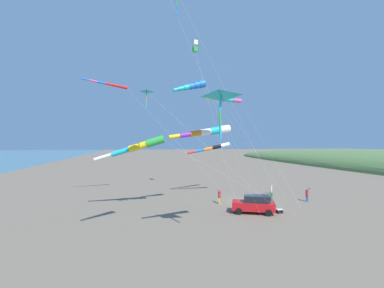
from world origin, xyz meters
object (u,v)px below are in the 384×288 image
kite_windsock_red_high_left (229,100)px  kite_windsock_purple_drifting (139,146)px  person_child_grey_jacket (272,198)px  person_child_green_jacket (219,196)px  kite_box_long_streamer_right (195,46)px  kite_windsock_magenta_far_left (214,147)px  person_bystander_far (271,188)px  kite_delta_long_streamer_left (147,92)px  person_adult_flyer (307,194)px  cooler_box (279,211)px  kite_windsock_orange_high_right (111,85)px  kite_delta_black_fish_shape (221,96)px  kite_windsock_blue_topmost (209,132)px  parked_car (254,204)px  kite_windsock_small_distant (194,86)px

kite_windsock_red_high_left → kite_windsock_purple_drifting: size_ratio=0.66×
person_child_grey_jacket → kite_windsock_red_high_left: 13.45m
person_child_green_jacket → kite_box_long_streamer_right: 21.07m
kite_windsock_red_high_left → kite_windsock_magenta_far_left: bearing=108.4°
person_bystander_far → kite_delta_long_streamer_left: (-18.05, -9.22, 11.18)m
person_adult_flyer → person_bystander_far: person_adult_flyer is taller
cooler_box → person_child_grey_jacket: bearing=73.3°
cooler_box → person_child_grey_jacket: (0.97, 3.23, 0.69)m
person_child_grey_jacket → kite_windsock_orange_high_right: (-18.52, 7.63, 13.95)m
kite_windsock_magenta_far_left → kite_delta_black_fish_shape: size_ratio=1.02×
person_adult_flyer → kite_delta_long_streamer_left: kite_delta_long_streamer_left is taller
kite_box_long_streamer_right → kite_windsock_blue_topmost: bearing=-99.8°
person_child_grey_jacket → kite_delta_long_streamer_left: bearing=-168.6°
person_child_grey_jacket → kite_delta_long_streamer_left: 18.47m
person_child_green_jacket → parked_car: bearing=-65.6°
person_adult_flyer → kite_delta_black_fish_shape: bearing=-143.6°
person_child_green_jacket → kite_windsock_small_distant: kite_windsock_small_distant is taller
person_adult_flyer → kite_windsock_red_high_left: kite_windsock_red_high_left is taller
kite_windsock_red_high_left → kite_windsock_blue_topmost: kite_windsock_red_high_left is taller
person_child_green_jacket → kite_windsock_magenta_far_left: (1.21, 5.83, 5.76)m
person_bystander_far → kite_windsock_orange_high_right: kite_windsock_orange_high_right is taller
person_child_grey_jacket → kite_delta_black_fish_shape: size_ratio=0.14×
kite_delta_long_streamer_left → kite_windsock_red_high_left: bearing=35.0°
person_adult_flyer → kite_windsock_blue_topmost: kite_windsock_blue_topmost is taller
kite_windsock_magenta_far_left → kite_delta_black_fish_shape: 19.52m
person_adult_flyer → kite_windsock_small_distant: (-15.15, -2.63, 12.12)m
parked_car → cooler_box: size_ratio=7.50×
person_adult_flyer → kite_windsock_blue_topmost: 18.96m
kite_delta_long_streamer_left → kite_box_long_streamer_right: 16.13m
kite_windsock_red_high_left → kite_windsock_purple_drifting: (-11.70, -3.13, -6.04)m
cooler_box → person_bystander_far: bearing=64.5°
person_child_green_jacket → kite_windsock_small_distant: size_ratio=0.10×
cooler_box → kite_windsock_blue_topmost: kite_windsock_blue_topmost is taller
kite_windsock_purple_drifting → kite_delta_long_streamer_left: bearing=-82.6°
kite_delta_black_fish_shape → kite_windsock_orange_high_right: (-8.68, 18.00, 4.36)m
parked_car → kite_windsock_red_high_left: kite_windsock_red_high_left is taller
kite_windsock_small_distant → kite_delta_long_streamer_left: bearing=-166.3°
person_child_green_jacket → cooler_box: bearing=-49.1°
person_adult_flyer → kite_windsock_red_high_left: bearing=155.5°
person_adult_flyer → kite_windsock_purple_drifting: bearing=177.6°
person_child_grey_jacket → kite_windsock_blue_topmost: (-9.95, -7.70, 7.26)m
kite_delta_long_streamer_left → kite_delta_black_fish_shape: bearing=-58.0°
kite_delta_black_fish_shape → kite_windsock_orange_high_right: size_ratio=0.65×
kite_windsock_blue_topmost → kite_windsock_orange_high_right: bearing=119.2°
kite_windsock_blue_topmost → kite_windsock_purple_drifting: bearing=118.6°
kite_delta_black_fish_shape → kite_windsock_blue_topmost: size_ratio=0.93×
kite_box_long_streamer_right → parked_car: bearing=-71.2°
kite_windsock_blue_topmost → kite_box_long_streamer_right: bearing=80.2°
person_bystander_far → kite_windsock_blue_topmost: size_ratio=0.12×
person_child_grey_jacket → kite_windsock_red_high_left: kite_windsock_red_high_left is taller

